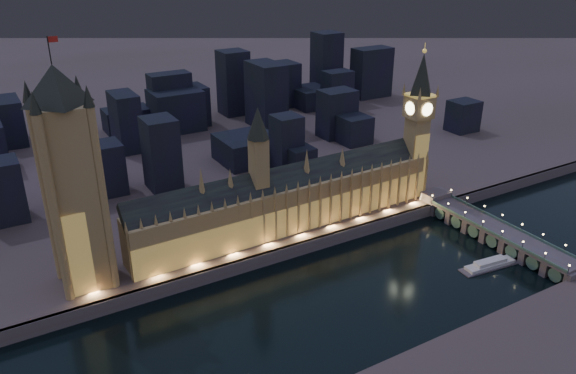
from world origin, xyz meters
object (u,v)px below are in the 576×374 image
river_boat (490,264)px  westminster_bridge (492,232)px  victoria_tower (70,171)px  elizabeth_tower (419,114)px  palace_of_westminster (288,199)px

river_boat → westminster_bridge: bearing=40.6°
westminster_bridge → victoria_tower: bearing=163.8°
westminster_bridge → elizabeth_tower: bearing=95.9°
westminster_bridge → river_boat: size_ratio=2.95×
victoria_tower → elizabeth_tower: bearing=-0.0°
elizabeth_tower → river_boat: 108.52m
palace_of_westminster → elizabeth_tower: bearing=0.1°
palace_of_westminster → river_boat: palace_of_westminster is taller
palace_of_westminster → victoria_tower: (-119.08, 0.18, 42.88)m
palace_of_westminster → river_boat: 121.00m
elizabeth_tower → westminster_bridge: size_ratio=0.91×
victoria_tower → river_boat: size_ratio=3.22×
palace_of_westminster → westminster_bridge: palace_of_westminster is taller
victoria_tower → elizabeth_tower: 218.04m
westminster_bridge → river_boat: westminster_bridge is taller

